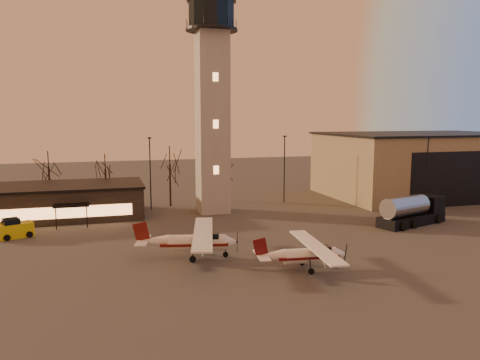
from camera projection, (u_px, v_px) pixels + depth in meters
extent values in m
plane|color=#3D3B39|center=(302.00, 288.00, 35.60)|extent=(220.00, 220.00, 0.00)
cube|color=#9F9B96|center=(212.00, 124.00, 62.51)|extent=(4.00, 4.00, 24.00)
cylinder|color=black|center=(212.00, 30.00, 60.88)|extent=(6.80, 6.80, 0.30)
cylinder|color=black|center=(212.00, 15.00, 60.63)|extent=(6.00, 6.00, 3.40)
cylinder|color=#9F9B96|center=(211.00, 0.00, 60.37)|extent=(6.60, 6.60, 0.40)
cube|color=#9C8966|center=(420.00, 165.00, 77.26)|extent=(30.00, 20.00, 10.00)
cube|color=black|center=(421.00, 134.00, 76.56)|extent=(30.60, 20.60, 0.30)
cube|color=black|center=(464.00, 179.00, 67.86)|extent=(18.00, 0.10, 8.00)
cube|color=black|center=(41.00, 203.00, 59.66)|extent=(25.00, 10.00, 4.00)
cube|color=black|center=(41.00, 186.00, 59.37)|extent=(25.40, 10.40, 0.30)
cube|color=#EF9853|center=(36.00, 214.00, 54.94)|extent=(22.00, 0.08, 1.40)
cube|color=black|center=(71.00, 205.00, 54.98)|extent=(4.00, 2.00, 0.20)
cylinder|color=black|center=(150.00, 174.00, 65.04)|extent=(0.16, 0.16, 10.00)
cube|color=black|center=(149.00, 138.00, 64.36)|extent=(0.50, 0.25, 0.18)
cylinder|color=black|center=(284.00, 170.00, 70.59)|extent=(0.16, 0.16, 10.00)
cube|color=black|center=(285.00, 136.00, 69.91)|extent=(0.50, 0.25, 0.18)
cylinder|color=black|center=(426.00, 176.00, 63.62)|extent=(0.16, 0.16, 10.00)
cube|color=black|center=(428.00, 138.00, 62.94)|extent=(0.50, 0.25, 0.18)
cylinder|color=black|center=(106.00, 187.00, 69.40)|extent=(0.28, 0.28, 5.25)
cylinder|color=black|center=(170.00, 185.00, 68.04)|extent=(0.28, 0.28, 6.16)
cylinder|color=black|center=(226.00, 185.00, 72.52)|extent=(0.28, 0.28, 4.97)
cylinder|color=black|center=(50.00, 186.00, 69.06)|extent=(0.28, 0.28, 5.60)
cylinder|color=white|center=(310.00, 255.00, 39.80)|extent=(4.64, 1.75, 1.28)
cone|color=white|center=(340.00, 254.00, 40.26)|extent=(1.01, 1.31, 1.22)
cone|color=white|center=(272.00, 256.00, 39.19)|extent=(2.47, 1.33, 1.08)
cube|color=black|center=(321.00, 250.00, 39.91)|extent=(1.58, 1.18, 0.69)
cube|color=#4E0B0E|center=(308.00, 256.00, 39.77)|extent=(5.43, 1.87, 0.22)
cube|color=white|center=(316.00, 246.00, 39.78)|extent=(2.61, 10.93, 0.14)
cube|color=white|center=(262.00, 255.00, 39.02)|extent=(1.23, 3.33, 0.08)
cube|color=#4E0B0E|center=(261.00, 247.00, 38.91)|extent=(1.37, 0.22, 1.67)
cylinder|color=silver|center=(197.00, 243.00, 43.09)|extent=(5.47, 2.62, 1.49)
cone|color=silver|center=(230.00, 242.00, 43.28)|extent=(1.32, 1.61, 1.42)
cone|color=silver|center=(154.00, 241.00, 42.83)|extent=(2.96, 1.84, 1.26)
cube|color=black|center=(209.00, 237.00, 43.09)|extent=(1.94, 1.55, 0.80)
cube|color=#56100C|center=(194.00, 243.00, 43.09)|extent=(6.38, 2.86, 0.25)
cube|color=silver|center=(203.00, 233.00, 43.01)|extent=(4.46, 12.68, 0.16)
cube|color=silver|center=(143.00, 240.00, 42.75)|extent=(1.84, 3.92, 0.09)
cube|color=#56100C|center=(141.00, 232.00, 42.64)|extent=(1.57, 0.44, 1.94)
cube|color=black|center=(411.00, 219.00, 56.48)|extent=(10.06, 5.54, 1.25)
cube|color=black|center=(430.00, 204.00, 58.29)|extent=(2.97, 3.19, 2.05)
cube|color=black|center=(434.00, 200.00, 58.69)|extent=(0.76, 2.10, 1.14)
cylinder|color=#A5A5AA|center=(405.00, 206.00, 55.49)|extent=(6.80, 4.21, 2.39)
cube|color=#DDC10D|center=(16.00, 230.00, 50.45)|extent=(3.80, 2.96, 1.57)
cube|color=black|center=(11.00, 223.00, 50.05)|extent=(2.06, 2.06, 0.90)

